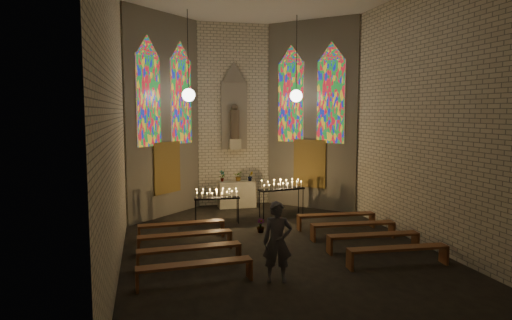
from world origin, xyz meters
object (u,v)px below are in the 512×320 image
(aisle_flower_pot, at_px, (261,226))
(votive_stand_right, at_px, (282,187))
(visitor, at_px, (277,242))
(altar, at_px, (237,194))
(votive_stand_left, at_px, (217,196))

(aisle_flower_pot, distance_m, votive_stand_right, 2.46)
(votive_stand_right, xyz_separation_m, visitor, (-1.87, -5.86, -0.17))
(altar, distance_m, aisle_flower_pot, 3.80)
(votive_stand_right, bearing_deg, votive_stand_left, -178.91)
(altar, bearing_deg, votive_stand_left, -115.46)
(votive_stand_left, relative_size, votive_stand_right, 0.87)
(votive_stand_left, height_order, visitor, visitor)
(altar, xyz_separation_m, votive_stand_left, (-1.14, -2.39, 0.43))
(aisle_flower_pot, height_order, visitor, visitor)
(votive_stand_left, height_order, votive_stand_right, votive_stand_right)
(aisle_flower_pot, distance_m, visitor, 4.03)
(altar, xyz_separation_m, votive_stand_right, (1.23, -1.85, 0.55))
(visitor, bearing_deg, altar, 98.22)
(votive_stand_left, xyz_separation_m, visitor, (0.49, -5.33, -0.06))
(aisle_flower_pot, distance_m, votive_stand_left, 1.94)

